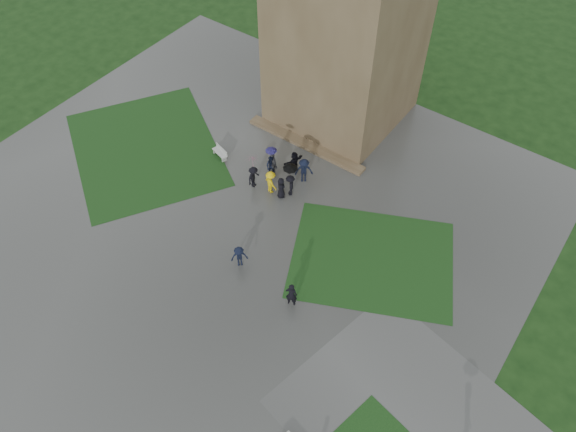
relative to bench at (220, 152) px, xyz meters
The scene contains 9 objects.
ground 7.53m from the bench, 58.50° to the right, with size 120.00×120.00×0.00m, color black.
plaza 5.92m from the bench, 48.30° to the right, with size 34.00×34.00×0.02m, color #3A3A38.
lawn_inset_left 5.18m from the bench, 152.22° to the right, with size 11.00×9.00×0.01m, color #143412.
lawn_inset_right 12.51m from the bench, ahead, with size 9.00×7.00×0.01m, color #143412.
tower_plinth 5.75m from the bench, 46.86° to the left, with size 9.00×0.80×0.22m, color brown.
bench is the anchor object (origin of this frame).
visitor_cluster 4.68m from the bench, ahead, with size 3.35×3.87×2.48m.
pedestrian_mid 8.98m from the bench, 42.65° to the right, with size 0.96×0.49×1.48m, color black.
pedestrian_near 12.26m from the bench, 31.79° to the right, with size 0.63×0.41×1.72m, color black.
Camera 1 is at (15.67, -13.02, 25.75)m, focal length 35.00 mm.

